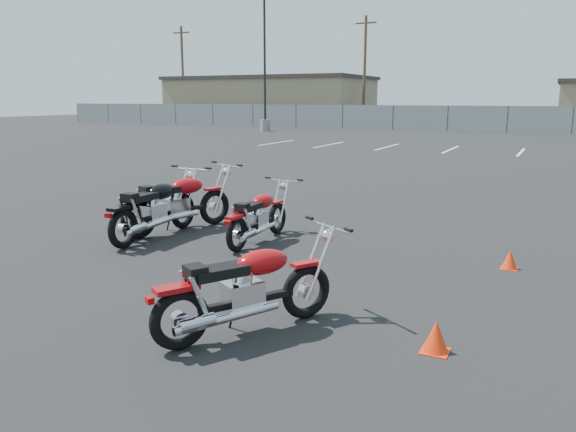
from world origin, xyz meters
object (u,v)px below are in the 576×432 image
at_px(motorcycle_front_red, 178,203).
at_px(motorcycle_rear_red, 247,289).
at_px(motorcycle_third_red, 258,217).
at_px(motorcycle_second_black, 155,209).

xyz_separation_m(motorcycle_front_red, motorcycle_rear_red, (3.31, -3.28, -0.05)).
bearing_deg(motorcycle_rear_red, motorcycle_front_red, 135.26).
distance_m(motorcycle_third_red, motorcycle_rear_red, 3.62).
bearing_deg(motorcycle_third_red, motorcycle_second_black, -163.33).
relative_size(motorcycle_front_red, motorcycle_rear_red, 1.16).
height_order(motorcycle_third_red, motorcycle_rear_red, motorcycle_rear_red).
height_order(motorcycle_front_red, motorcycle_second_black, motorcycle_front_red).
relative_size(motorcycle_front_red, motorcycle_second_black, 1.02).
bearing_deg(motorcycle_third_red, motorcycle_front_red, 178.00).
bearing_deg(motorcycle_second_black, motorcycle_third_red, 16.67).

